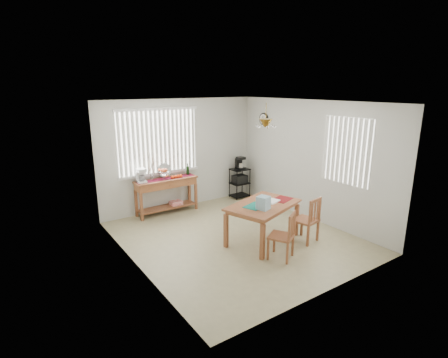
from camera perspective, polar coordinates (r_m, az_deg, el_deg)
ground at (r=6.96m, az=1.90°, el=-9.53°), size 4.00×4.50×0.01m
room_shell at (r=6.45m, az=1.97°, el=4.36°), size 4.20×4.70×2.70m
sideboard at (r=8.15m, az=-9.33°, el=-1.34°), size 1.46×0.41×0.82m
sideboard_items at (r=7.99m, az=-10.95°, el=0.73°), size 1.39×0.34×0.63m
wire_cart at (r=9.20m, az=2.57°, el=-0.20°), size 0.46×0.37×0.78m
cart_items at (r=9.10m, az=2.57°, el=2.60°), size 0.18×0.22×0.32m
dining_table at (r=6.60m, az=6.40°, el=-4.76°), size 1.60×1.28×0.75m
table_items at (r=6.37m, az=6.73°, el=-3.83°), size 1.17×0.55×0.24m
chair_left at (r=6.08m, az=9.66°, el=-9.16°), size 0.53×0.53×0.85m
chair_right at (r=6.80m, az=13.45°, el=-6.53°), size 0.48×0.48×0.88m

